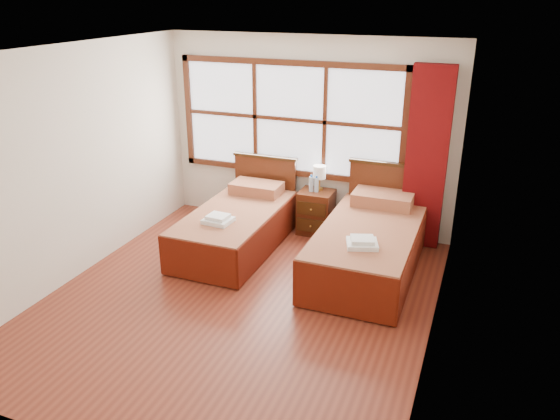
% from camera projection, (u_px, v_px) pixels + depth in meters
% --- Properties ---
extents(floor, '(4.50, 4.50, 0.00)m').
position_uv_depth(floor, '(239.00, 300.00, 5.90)').
color(floor, maroon).
rests_on(floor, ground).
extents(ceiling, '(4.50, 4.50, 0.00)m').
position_uv_depth(ceiling, '(231.00, 51.00, 4.93)').
color(ceiling, white).
rests_on(ceiling, wall_back).
extents(wall_back, '(4.00, 0.00, 4.00)m').
position_uv_depth(wall_back, '(308.00, 135.00, 7.36)').
color(wall_back, silver).
rests_on(wall_back, floor).
extents(wall_left, '(0.00, 4.50, 4.50)m').
position_uv_depth(wall_left, '(74.00, 165.00, 6.09)').
color(wall_left, silver).
rests_on(wall_left, floor).
extents(wall_right, '(0.00, 4.50, 4.50)m').
position_uv_depth(wall_right, '(443.00, 214.00, 4.74)').
color(wall_right, silver).
rests_on(wall_right, floor).
extents(window, '(3.16, 0.06, 1.56)m').
position_uv_depth(window, '(290.00, 119.00, 7.33)').
color(window, white).
rests_on(window, wall_back).
extents(curtain, '(0.50, 0.16, 2.30)m').
position_uv_depth(curtain, '(427.00, 159.00, 6.74)').
color(curtain, '#650A0B').
rests_on(curtain, wall_back).
extents(bed_left, '(1.01, 2.03, 0.98)m').
position_uv_depth(bed_left, '(237.00, 225.00, 7.02)').
color(bed_left, '#361F0B').
rests_on(bed_left, floor).
extents(bed_right, '(1.10, 2.12, 1.07)m').
position_uv_depth(bed_right, '(369.00, 245.00, 6.43)').
color(bed_right, '#361F0B').
rests_on(bed_right, floor).
extents(nightstand, '(0.45, 0.44, 0.60)m').
position_uv_depth(nightstand, '(316.00, 212.00, 7.43)').
color(nightstand, '#4E2211').
rests_on(nightstand, floor).
extents(towels_left, '(0.34, 0.31, 0.10)m').
position_uv_depth(towels_left, '(218.00, 219.00, 6.53)').
color(towels_left, white).
rests_on(towels_left, bed_left).
extents(towels_right, '(0.40, 0.37, 0.10)m').
position_uv_depth(towels_right, '(362.00, 242.00, 5.81)').
color(towels_right, white).
rests_on(towels_right, bed_right).
extents(lamp, '(0.17, 0.17, 0.34)m').
position_uv_depth(lamp, '(320.00, 173.00, 7.31)').
color(lamp, gold).
rests_on(lamp, nightstand).
extents(bottle_near, '(0.06, 0.06, 0.23)m').
position_uv_depth(bottle_near, '(311.00, 184.00, 7.29)').
color(bottle_near, '#AAC5DB').
rests_on(bottle_near, nightstand).
extents(bottle_far, '(0.06, 0.06, 0.22)m').
position_uv_depth(bottle_far, '(316.00, 185.00, 7.28)').
color(bottle_far, '#AAC5DB').
rests_on(bottle_far, nightstand).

